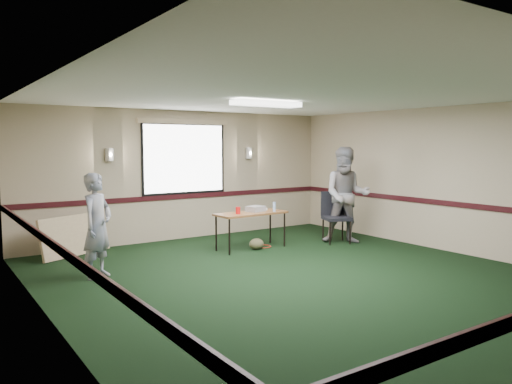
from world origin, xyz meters
TOP-DOWN VIEW (x-y plane):
  - ground at (0.00, 0.00)m, footprint 8.00×8.00m
  - room_shell at (0.00, 2.12)m, footprint 8.00×8.02m
  - folding_table at (0.56, 2.30)m, footprint 1.43×0.62m
  - projector at (0.70, 2.35)m, footprint 0.37×0.33m
  - game_console at (0.89, 2.40)m, footprint 0.23×0.21m
  - red_cup at (0.25, 2.26)m, footprint 0.09×0.09m
  - water_bottle at (1.01, 2.15)m, footprint 0.06×0.06m
  - duffel_bag at (0.61, 2.17)m, footprint 0.36×0.31m
  - cable_coil at (0.86, 2.30)m, footprint 0.32×0.32m
  - folded_table at (-2.37, 3.60)m, footprint 1.38×0.79m
  - conference_chair at (2.37, 1.90)m, footprint 0.67×0.68m
  - person_left at (-2.49, 1.84)m, footprint 0.68×0.65m
  - person_right at (2.49, 1.70)m, footprint 1.20×1.18m

SIDE VIEW (x-z plane):
  - ground at x=0.00m, z-range 0.00..0.00m
  - cable_coil at x=0.86m, z-range 0.00..0.02m
  - duffel_bag at x=0.61m, z-range 0.00..0.21m
  - folded_table at x=-2.37m, z-range 0.00..0.73m
  - conference_chair at x=2.37m, z-range 0.09..1.12m
  - folding_table at x=0.56m, z-range 0.30..1.00m
  - game_console at x=0.89m, z-range 0.70..0.75m
  - projector at x=0.70m, z-range 0.70..0.81m
  - red_cup at x=0.25m, z-range 0.70..0.83m
  - person_left at x=-2.49m, z-range 0.00..1.57m
  - water_bottle at x=1.01m, z-range 0.70..0.89m
  - person_right at x=2.49m, z-range 0.00..1.95m
  - room_shell at x=0.00m, z-range -2.42..5.58m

